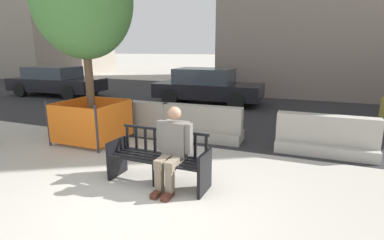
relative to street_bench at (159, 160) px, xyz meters
The scene contains 11 objects.
ground_plane 0.76m from the street_bench, 84.89° to the right, with size 200.00×200.00×0.00m, color #ADA89E.
street_asphalt 8.06m from the street_bench, 89.59° to the left, with size 120.00×12.00×0.01m, color #28282B.
street_bench is the anchor object (origin of this frame).
seated_person 0.42m from the street_bench, 12.49° to the right, with size 0.58×0.73×1.31m.
jersey_barrier_centre 2.59m from the street_bench, 94.39° to the left, with size 2.02×0.75×0.84m.
jersey_barrier_left 3.31m from the street_bench, 129.81° to the left, with size 2.02×0.74×0.84m.
jersey_barrier_right 3.65m from the street_bench, 44.72° to the left, with size 2.00×0.69×0.84m.
street_tree 4.10m from the street_bench, 150.04° to the left, with size 2.18×2.18×4.54m.
construction_fence 2.98m from the street_bench, 150.04° to the left, with size 1.41×1.41×1.04m.
car_sedan_mid 7.44m from the street_bench, 102.93° to the left, with size 4.28×1.95×1.40m.
car_sedan_far 11.09m from the street_bench, 143.67° to the left, with size 4.50×2.04×1.36m.
Camera 1 is at (2.17, -3.44, 2.19)m, focal length 28.00 mm.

